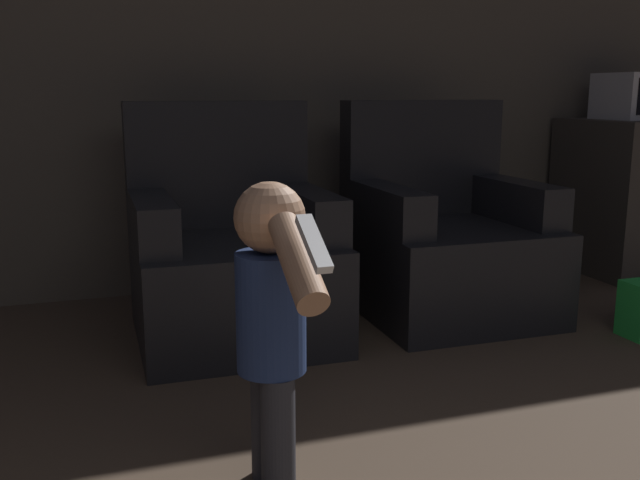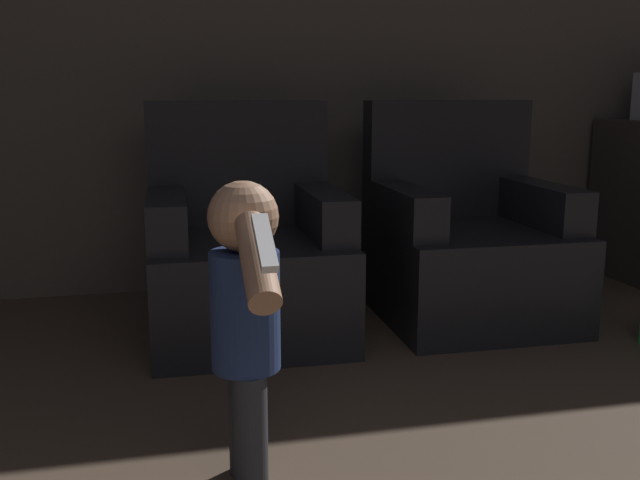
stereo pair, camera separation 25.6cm
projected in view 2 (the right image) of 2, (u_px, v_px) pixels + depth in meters
name	position (u px, v px, depth m)	size (l,w,h in m)	color
wall_back	(253.00, 50.00, 3.83)	(8.40, 0.05, 2.60)	#51493F
armchair_left	(246.00, 257.00, 3.22)	(0.86, 0.88, 1.04)	black
armchair_right	(466.00, 245.00, 3.45)	(0.86, 0.88, 1.04)	black
person_toddler	(246.00, 311.00, 1.90)	(0.19, 0.59, 0.85)	#28282D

